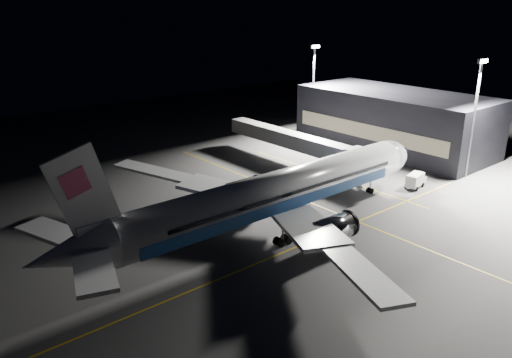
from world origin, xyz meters
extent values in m
plane|color=#4C4C4F|center=(0.00, 0.00, 0.00)|extent=(200.00, 200.00, 0.00)
cube|color=gold|center=(10.00, 0.00, 0.01)|extent=(0.25, 80.00, 0.01)
cube|color=gold|center=(0.00, -6.00, 0.01)|extent=(70.00, 0.25, 0.01)
cube|color=gold|center=(22.00, 10.00, 0.01)|extent=(0.25, 40.00, 0.01)
cylinder|color=silver|center=(0.00, 0.00, 5.30)|extent=(48.00, 5.60, 5.60)
ellipsoid|color=silver|center=(24.00, 0.00, 5.30)|extent=(8.96, 5.60, 5.60)
cube|color=black|center=(26.30, 0.00, 6.30)|extent=(2.20, 3.40, 0.90)
cone|color=silver|center=(-28.50, 0.00, 5.60)|extent=(9.00, 5.49, 5.49)
cube|color=#1E478C|center=(-1.00, 2.78, 4.40)|extent=(42.24, 0.25, 1.50)
cube|color=#1E478C|center=(-1.00, -2.78, 4.40)|extent=(42.24, 0.25, 1.50)
cube|color=silver|center=(-2.50, 8.00, 3.70)|extent=(11.36, 15.23, 1.53)
cube|color=silver|center=(-2.50, -8.00, 3.70)|extent=(11.36, 15.23, 1.53)
cube|color=silver|center=(-7.50, 20.50, 4.57)|extent=(8.57, 13.22, 1.31)
cube|color=silver|center=(-7.50, -20.50, 4.57)|extent=(8.57, 13.22, 1.31)
cube|color=silver|center=(-28.00, 5.20, 5.90)|extent=(6.20, 9.67, 0.45)
cube|color=silver|center=(-28.00, -5.20, 5.90)|extent=(6.20, 9.67, 0.45)
cube|color=white|center=(-26.20, 0.00, 11.50)|extent=(7.53, 0.40, 10.28)
cube|color=#E54E82|center=(-27.00, 0.00, 12.90)|extent=(3.22, 0.55, 3.22)
cylinder|color=#B7B7BF|center=(1.20, 9.00, 2.55)|extent=(5.60, 3.40, 3.40)
cylinder|color=#B7B7BF|center=(1.20, -9.00, 2.55)|extent=(5.60, 3.40, 3.40)
cylinder|color=#9999A0|center=(20.50, 0.00, 1.25)|extent=(0.26, 0.26, 2.50)
cylinder|color=black|center=(20.50, 0.00, 0.45)|extent=(0.90, 0.70, 0.90)
cylinder|color=#9999A0|center=(-3.00, 4.30, 1.25)|extent=(0.26, 0.26, 2.50)
cylinder|color=#9999A0|center=(-3.00, -4.30, 1.25)|extent=(0.26, 0.26, 2.50)
cylinder|color=black|center=(-3.00, 4.30, 0.55)|extent=(1.10, 1.60, 1.10)
cylinder|color=black|center=(-3.00, -4.30, 0.55)|extent=(1.10, 1.60, 1.10)
cube|color=black|center=(46.00, 14.00, 6.00)|extent=(18.00, 40.00, 12.00)
cube|color=brown|center=(36.95, 14.00, 5.00)|extent=(0.15, 36.00, 3.00)
cube|color=#B2B2B7|center=(22.00, 20.05, 4.60)|extent=(3.00, 33.90, 2.80)
cube|color=#B2B2B7|center=(22.00, 4.20, 4.60)|extent=(3.60, 3.20, 3.40)
cylinder|color=#9999A0|center=(22.00, 4.20, 1.55)|extent=(0.70, 0.70, 3.10)
cylinder|color=black|center=(22.00, 3.30, 0.35)|extent=(0.70, 0.30, 0.70)
cylinder|color=black|center=(22.00, 5.10, 0.35)|extent=(0.70, 0.30, 0.70)
cylinder|color=#59595E|center=(40.00, 32.00, 10.00)|extent=(0.44, 0.44, 20.00)
cube|color=#59595E|center=(40.00, 32.00, 20.30)|extent=(2.40, 0.50, 0.80)
cube|color=white|center=(40.00, 31.65, 20.30)|extent=(2.20, 0.15, 0.60)
cylinder|color=#59595E|center=(40.00, -6.00, 10.00)|extent=(0.44, 0.44, 20.00)
cube|color=#59595E|center=(40.00, -6.00, 20.30)|extent=(2.40, 0.50, 0.80)
cube|color=white|center=(40.00, -6.35, 20.30)|extent=(2.20, 0.15, 0.60)
cube|color=silver|center=(28.19, -3.28, 1.43)|extent=(3.97, 2.50, 2.03)
cube|color=silver|center=(30.37, -2.87, 0.88)|extent=(1.78, 2.00, 1.11)
cube|color=black|center=(30.37, -2.87, 1.34)|extent=(1.38, 1.75, 0.46)
cylinder|color=black|center=(29.28, -2.08, 0.37)|extent=(0.77, 0.36, 0.74)
cylinder|color=black|center=(29.64, -3.99, 0.37)|extent=(0.77, 0.36, 0.74)
cylinder|color=black|center=(26.75, -2.56, 0.37)|extent=(0.77, 0.36, 0.74)
cylinder|color=black|center=(27.11, -4.47, 0.37)|extent=(0.77, 0.36, 0.74)
cube|color=black|center=(2.04, 9.45, 0.67)|extent=(2.37, 1.77, 0.98)
cube|color=black|center=(2.04, 9.45, 1.29)|extent=(1.06, 1.06, 0.53)
sphere|color=#FFF2CC|center=(1.45, 8.87, 0.67)|extent=(0.23, 0.23, 0.23)
sphere|color=#FFF2CC|center=(2.32, 8.68, 0.67)|extent=(0.23, 0.23, 0.23)
cylinder|color=black|center=(2.99, 10.02, 0.27)|extent=(0.56, 0.31, 0.53)
cylinder|color=black|center=(2.66, 8.54, 0.27)|extent=(0.56, 0.31, 0.53)
cylinder|color=black|center=(1.42, 10.37, 0.27)|extent=(0.56, 0.31, 0.53)
cylinder|color=black|center=(1.09, 8.89, 0.27)|extent=(0.56, 0.31, 0.53)
cone|color=#F8490A|center=(6.00, 4.28, 0.31)|extent=(0.42, 0.42, 0.63)
cone|color=#F8490A|center=(6.00, 4.00, 0.26)|extent=(0.34, 0.34, 0.51)
cone|color=#F8490A|center=(-8.00, 11.57, 0.27)|extent=(0.36, 0.36, 0.54)
camera|label=1|loc=(-42.79, -46.27, 29.35)|focal=35.00mm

